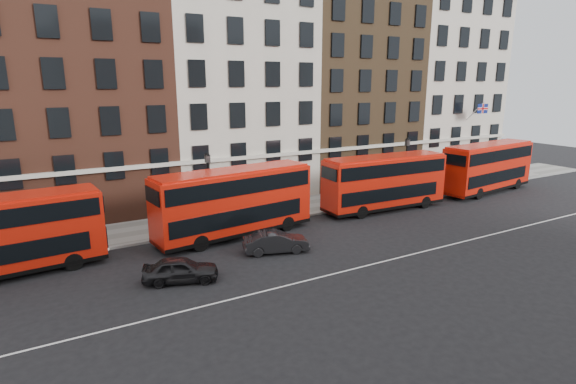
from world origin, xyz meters
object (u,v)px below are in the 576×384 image
bus_c (384,181)px  car_front (276,242)px  bus_d (488,166)px  bus_b (234,201)px  traffic_light (476,163)px  car_rear (181,270)px

bus_c → car_front: size_ratio=2.69×
bus_c → bus_d: bearing=2.2°
bus_b → bus_d: bus_d is taller
bus_b → car_front: 4.52m
bus_d → traffic_light: bus_d is taller
bus_b → car_front: bearing=-81.9°
bus_d → traffic_light: (0.49, 1.73, -0.04)m
car_front → traffic_light: size_ratio=1.23×
bus_d → car_front: bus_d is taller
bus_b → bus_c: bearing=-6.9°
car_front → traffic_light: (25.28, 5.72, 1.78)m
bus_b → bus_d: 25.86m
traffic_light → bus_b: bearing=-176.3°
car_rear → traffic_light: size_ratio=1.19×
bus_c → car_front: (-12.08, -4.00, -1.75)m
bus_b → traffic_light: bearing=-3.1°
bus_b → car_front: bus_b is taller
bus_b → traffic_light: (26.35, 1.73, -0.04)m
bus_c → car_rear: (-18.40, -5.24, -1.75)m
bus_c → bus_d: size_ratio=0.96×
car_rear → traffic_light: (31.61, 6.96, 1.78)m
bus_b → car_rear: size_ratio=2.89×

